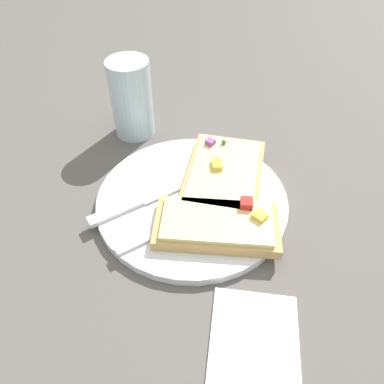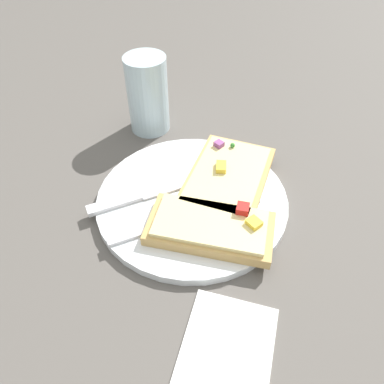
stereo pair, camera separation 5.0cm
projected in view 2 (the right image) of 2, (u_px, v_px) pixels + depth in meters
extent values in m
plane|color=#56514C|center=(192.00, 203.00, 0.52)|extent=(4.00, 4.00, 0.00)
cylinder|color=white|center=(192.00, 200.00, 0.51)|extent=(0.26, 0.26, 0.01)
cube|color=silver|center=(157.00, 227.00, 0.47)|extent=(0.09, 0.11, 0.01)
cube|color=silver|center=(221.00, 206.00, 0.50)|extent=(0.05, 0.06, 0.01)
cube|color=silver|center=(251.00, 203.00, 0.50)|extent=(0.02, 0.02, 0.00)
cube|color=silver|center=(248.00, 200.00, 0.50)|extent=(0.02, 0.02, 0.00)
cube|color=silver|center=(246.00, 196.00, 0.51)|extent=(0.02, 0.02, 0.00)
cube|color=silver|center=(243.00, 193.00, 0.51)|extent=(0.02, 0.02, 0.00)
cube|color=silver|center=(115.00, 203.00, 0.50)|extent=(0.06, 0.07, 0.01)
cube|color=silver|center=(182.00, 183.00, 0.53)|extent=(0.09, 0.11, 0.00)
cube|color=tan|center=(227.00, 179.00, 0.53)|extent=(0.17, 0.11, 0.01)
cube|color=beige|center=(228.00, 174.00, 0.52)|extent=(0.15, 0.10, 0.01)
sphere|color=#388433|center=(233.00, 145.00, 0.55)|extent=(0.01, 0.01, 0.01)
cube|color=yellow|center=(221.00, 167.00, 0.52)|extent=(0.02, 0.02, 0.01)
cube|color=#934C8E|center=(219.00, 144.00, 0.55)|extent=(0.02, 0.02, 0.01)
cube|color=tan|center=(210.00, 228.00, 0.46)|extent=(0.09, 0.16, 0.01)
cube|color=beige|center=(210.00, 223.00, 0.46)|extent=(0.08, 0.14, 0.01)
cube|color=red|center=(243.00, 209.00, 0.46)|extent=(0.02, 0.02, 0.01)
cube|color=yellow|center=(254.00, 223.00, 0.45)|extent=(0.02, 0.02, 0.01)
sphere|color=tan|center=(195.00, 191.00, 0.51)|extent=(0.01, 0.01, 0.01)
sphere|color=tan|center=(195.00, 193.00, 0.51)|extent=(0.01, 0.01, 0.01)
sphere|color=tan|center=(185.00, 204.00, 0.50)|extent=(0.01, 0.01, 0.01)
sphere|color=tan|center=(192.00, 180.00, 0.53)|extent=(0.01, 0.01, 0.01)
sphere|color=tan|center=(202.00, 218.00, 0.48)|extent=(0.01, 0.01, 0.01)
cylinder|color=silver|center=(148.00, 95.00, 0.60)|extent=(0.07, 0.07, 0.13)
cube|color=white|center=(223.00, 367.00, 0.36)|extent=(0.15, 0.09, 0.01)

